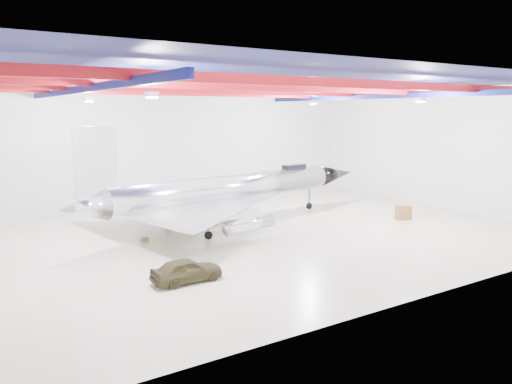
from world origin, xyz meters
TOP-DOWN VIEW (x-y plane):
  - floor at (0.00, 0.00)m, footprint 40.00×40.00m
  - wall_back at (0.00, 15.00)m, footprint 40.00×0.00m
  - wall_right at (20.00, 0.00)m, footprint 0.00×30.00m
  - ceiling at (0.00, 0.00)m, footprint 40.00×40.00m
  - ceiling_structure at (0.00, 0.00)m, footprint 39.50×29.50m
  - jet_aircraft at (-0.06, 3.75)m, footprint 29.08×19.24m
  - jeep at (-8.70, -6.81)m, footprint 3.79×1.54m
  - desk at (12.92, -2.47)m, footprint 1.39×1.00m
  - crate_ply at (-7.70, 2.18)m, footprint 0.50×0.43m
  - toolbox_red at (-0.89, 9.61)m, footprint 0.60×0.55m
  - engine_drum at (0.14, 2.31)m, footprint 0.64×0.64m
  - parts_bin at (2.50, 5.89)m, footprint 0.72×0.59m
  - oil_barrel at (-3.33, 6.27)m, footprint 0.55×0.48m
  - spares_box at (0.13, 10.84)m, footprint 0.56×0.56m

SIDE VIEW (x-z plane):
  - floor at x=0.00m, z-range 0.00..0.00m
  - crate_ply at x=-7.70m, z-range 0.00..0.32m
  - oil_barrel at x=-3.33m, z-range 0.00..0.33m
  - toolbox_red at x=-0.89m, z-range 0.00..0.35m
  - spares_box at x=0.13m, z-range 0.00..0.40m
  - engine_drum at x=0.14m, z-range 0.00..0.45m
  - parts_bin at x=2.50m, z-range 0.00..0.48m
  - desk at x=12.92m, z-range 0.00..1.15m
  - jeep at x=-8.70m, z-range 0.00..1.29m
  - jet_aircraft at x=-0.06m, z-range -1.37..6.59m
  - wall_back at x=0.00m, z-range -14.50..25.50m
  - wall_right at x=20.00m, z-range -9.50..20.50m
  - ceiling_structure at x=0.00m, z-range 9.79..10.86m
  - ceiling at x=0.00m, z-range 11.00..11.00m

